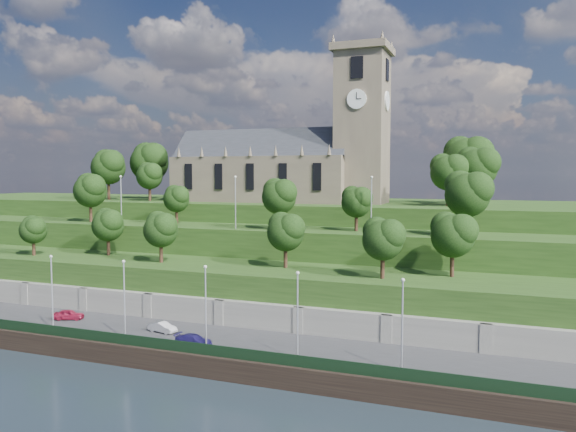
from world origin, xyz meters
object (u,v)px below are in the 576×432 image
at_px(car_left, 69,315).
at_px(car_right, 194,340).
at_px(car_middle, 163,327).
at_px(church, 289,159).

relative_size(car_left, car_right, 0.89).
distance_m(car_middle, car_right, 6.66).
height_order(car_left, car_right, car_left).
bearing_deg(car_right, car_left, 78.75).
bearing_deg(car_middle, church, 8.58).
bearing_deg(church, car_left, -110.24).
relative_size(car_middle, car_right, 0.86).
distance_m(car_left, car_middle, 14.00).
xyz_separation_m(church, car_middle, (-0.45, -39.80, -19.94)).
bearing_deg(car_right, church, 6.77).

